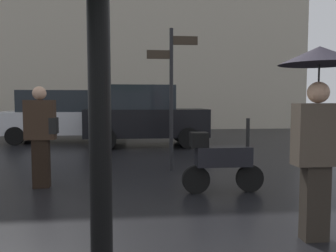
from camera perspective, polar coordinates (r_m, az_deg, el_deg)
name	(u,v)px	position (r m, az deg, el deg)	size (l,w,h in m)	color
pedestrian_with_umbrella	(318,102)	(3.97, 23.81, 3.74)	(0.85, 0.85, 2.10)	#2A241E
pedestrian_with_bag	(41,131)	(6.31, -20.46, -0.75)	(0.54, 0.24, 1.77)	black
parked_scooter	(221,160)	(5.70, 8.79, -5.59)	(1.37, 0.32, 1.23)	black
parked_car_left	(145,116)	(11.46, -3.91, 1.75)	(4.01, 1.92, 2.02)	black
parked_car_right	(62,116)	(13.23, -17.28, 1.62)	(4.54, 2.04, 1.89)	silver
street_signpost	(172,86)	(7.29, 0.60, 6.77)	(1.08, 0.08, 3.04)	black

